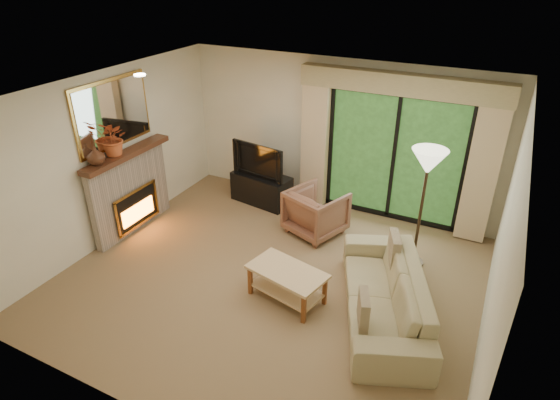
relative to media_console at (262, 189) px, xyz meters
The scene contains 22 objects.
floor 2.31m from the media_console, 58.35° to the right, with size 5.50×5.50×0.00m, color olive.
ceiling 3.27m from the media_console, 58.35° to the right, with size 5.50×5.50×0.00m, color white.
wall_back 1.68m from the media_console, 24.59° to the left, with size 5.00×5.00×0.00m, color beige.
wall_front 4.72m from the media_console, 74.88° to the right, with size 5.00×5.00×0.00m, color beige.
wall_left 2.69m from the media_console, 128.44° to the right, with size 5.00×5.00×0.00m, color beige.
wall_right 4.53m from the media_console, 26.26° to the right, with size 5.00×5.00×0.00m, color beige.
fireplace 2.30m from the media_console, 129.21° to the right, with size 0.24×1.70×1.37m, color gray, non-canonical shape.
mirror 2.86m from the media_console, 130.84° to the right, with size 0.07×1.45×1.02m, color #BB8B3D, non-canonical shape.
sliding_door 2.41m from the media_console, 12.79° to the left, with size 2.26×0.10×2.16m, color black, non-canonical shape.
curtain_left 1.32m from the media_console, 24.59° to the left, with size 0.45×0.18×2.35m, color #D0B288.
curtain_right 3.69m from the media_console, ahead, with size 0.45×0.18×2.35m, color #D0B288.
cornice 3.04m from the media_console, 10.55° to the left, with size 3.20×0.24×0.32m, color tan.
media_console is the anchor object (origin of this frame).
tv 0.57m from the media_console, 90.00° to the left, with size 1.06×0.14×0.61m, color black.
armchair 1.40m from the media_console, 22.50° to the right, with size 0.80×0.83×0.75m, color brown.
sofa 3.44m from the media_console, 35.15° to the right, with size 2.29×0.89×0.67m, color tan.
pillow_near 3.81m from the media_console, 44.00° to the right, with size 0.10×0.38×0.38m, color brown.
pillow_far 3.05m from the media_console, 25.75° to the right, with size 0.11×0.42×0.42m, color brown.
coffee_table 2.75m from the media_console, 54.46° to the right, with size 1.00×0.55×0.45m, color tan, non-canonical shape.
floor_lamp 3.05m from the media_console, 13.21° to the right, with size 0.48×0.48×1.79m, color beige, non-canonical shape.
vase 2.96m from the media_console, 121.50° to the right, with size 0.25×0.25×0.27m, color #482617.
branches 2.75m from the media_console, 126.18° to the right, with size 0.48×0.41×0.53m, color #C4572B.
Camera 1 is at (2.50, -4.68, 4.05)m, focal length 30.00 mm.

